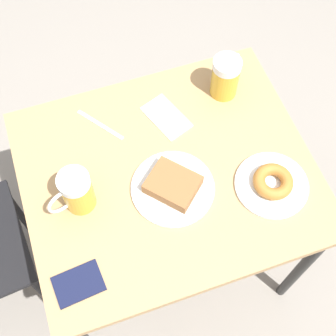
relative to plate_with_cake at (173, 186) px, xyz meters
The scene contains 9 objects.
ground_plane 0.76m from the plate_with_cake, ahead, with size 8.00×8.00×0.00m, color gray.
table 0.11m from the plate_with_cake, ahead, with size 0.72×0.85×0.74m.
plate_with_cake is the anchor object (origin of this frame).
plate_with_donut 0.29m from the plate_with_cake, 106.98° to the right, with size 0.21×0.21×0.05m.
beer_mug_left 0.39m from the plate_with_cake, 44.24° to the right, with size 0.11×0.12×0.14m.
beer_mug_center 0.27m from the plate_with_cake, 80.10° to the left, with size 0.09×0.13×0.14m.
napkin_folded 0.25m from the plate_with_cake, 14.65° to the right, with size 0.18×0.14×0.00m.
fork 0.31m from the plate_with_cake, 26.57° to the left, with size 0.15×0.11×0.00m.
passport_near_edge 0.37m from the plate_with_cake, 119.05° to the left, with size 0.10×0.13×0.01m.
Camera 1 is at (-0.60, 0.21, 1.96)m, focal length 50.00 mm.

